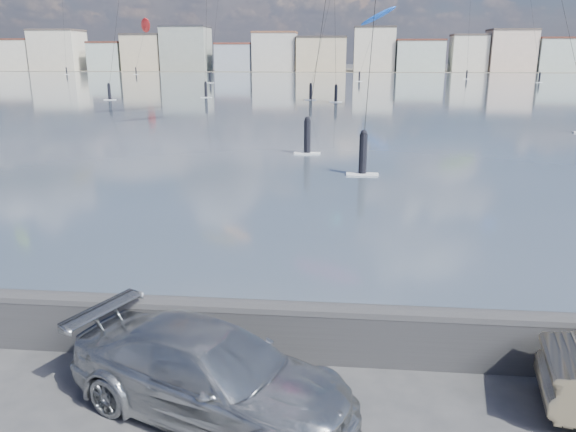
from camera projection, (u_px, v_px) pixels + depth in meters
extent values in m
cube|color=#394B56|center=(333.00, 86.00, 94.76)|extent=(500.00, 177.00, 0.00)
cube|color=#4C473D|center=(340.00, 70.00, 198.55)|extent=(500.00, 60.00, 0.00)
cube|color=#28282B|center=(223.00, 332.00, 9.70)|extent=(400.00, 0.35, 0.90)
cylinder|color=#28282B|center=(222.00, 308.00, 9.58)|extent=(400.00, 0.36, 0.36)
cube|color=beige|center=(16.00, 56.00, 194.46)|extent=(14.00, 11.00, 10.00)
cube|color=#562D23|center=(14.00, 40.00, 193.00)|extent=(14.28, 11.22, 0.60)
cube|color=beige|center=(58.00, 51.00, 192.57)|extent=(16.00, 12.00, 13.00)
cube|color=#4C423D|center=(56.00, 30.00, 190.70)|extent=(16.32, 12.24, 0.60)
cube|color=#B7C6BC|center=(108.00, 57.00, 191.45)|extent=(11.00, 10.00, 9.00)
cube|color=#562D23|center=(107.00, 42.00, 190.13)|extent=(11.22, 10.20, 0.60)
cube|color=beige|center=(145.00, 53.00, 189.87)|extent=(13.00, 11.00, 11.50)
cube|color=#383330|center=(143.00, 35.00, 188.20)|extent=(13.26, 11.22, 0.60)
cube|color=gray|center=(186.00, 49.00, 188.14)|extent=(15.00, 12.00, 14.00)
cube|color=#2D2D33|center=(185.00, 26.00, 186.13)|extent=(15.30, 12.24, 0.60)
cube|color=#9EA8B7|center=(235.00, 58.00, 187.32)|extent=(12.00, 10.00, 8.50)
cube|color=brown|center=(235.00, 44.00, 186.07)|extent=(12.24, 10.20, 0.60)
cube|color=beige|center=(275.00, 52.00, 185.55)|extent=(14.00, 11.00, 12.00)
cube|color=brown|center=(275.00, 32.00, 183.82)|extent=(14.28, 11.22, 0.60)
cube|color=beige|center=(322.00, 55.00, 184.28)|extent=(16.00, 13.00, 10.50)
cube|color=#383330|center=(322.00, 37.00, 182.75)|extent=(16.32, 13.26, 0.60)
cube|color=beige|center=(374.00, 50.00, 182.25)|extent=(13.00, 10.00, 13.50)
cube|color=#383330|center=(375.00, 27.00, 180.30)|extent=(13.26, 10.20, 0.60)
cube|color=#B7C6BC|center=(419.00, 56.00, 181.41)|extent=(15.00, 12.00, 9.50)
cube|color=#562D23|center=(420.00, 40.00, 180.02)|extent=(15.30, 12.24, 0.60)
cube|color=beige|center=(468.00, 54.00, 179.73)|extent=(11.00, 9.00, 11.00)
cube|color=#4C423D|center=(470.00, 35.00, 178.13)|extent=(11.22, 9.18, 0.60)
cube|color=beige|center=(510.00, 52.00, 178.28)|extent=(14.00, 11.00, 12.50)
cube|color=#4C423D|center=(513.00, 30.00, 176.48)|extent=(14.28, 11.22, 0.60)
cube|color=#B7C6BC|center=(561.00, 56.00, 177.15)|extent=(16.00, 12.00, 10.00)
cube|color=#562D23|center=(563.00, 38.00, 175.69)|extent=(16.32, 12.24, 0.60)
imported|color=#AAAEB2|center=(211.00, 374.00, 8.08)|extent=(4.80, 3.38, 1.29)
cube|color=white|center=(206.00, 97.00, 69.70)|extent=(1.40, 0.42, 0.08)
cylinder|color=black|center=(206.00, 90.00, 69.45)|extent=(0.36, 0.36, 1.70)
sphere|color=black|center=(206.00, 82.00, 69.20)|extent=(0.28, 0.28, 0.28)
cylinder|color=black|center=(206.00, 4.00, 70.80)|extent=(1.16, 8.72, 20.04)
cube|color=white|center=(539.00, 82.00, 108.38)|extent=(1.40, 0.42, 0.08)
cylinder|color=black|center=(540.00, 78.00, 108.14)|extent=(0.36, 0.36, 1.70)
sphere|color=black|center=(540.00, 73.00, 107.89)|extent=(0.28, 0.28, 0.28)
ellipsoid|color=blue|center=(378.00, 16.00, 117.69)|extent=(8.08, 3.61, 4.81)
cube|color=white|center=(359.00, 81.00, 113.18)|extent=(1.40, 0.42, 0.08)
cylinder|color=black|center=(359.00, 77.00, 112.93)|extent=(0.36, 0.36, 1.70)
sphere|color=black|center=(359.00, 72.00, 112.68)|extent=(0.28, 0.28, 0.28)
cylinder|color=black|center=(369.00, 45.00, 115.26)|extent=(3.76, 8.87, 11.76)
cube|color=white|center=(466.00, 79.00, 124.20)|extent=(1.40, 0.42, 0.08)
cylinder|color=black|center=(467.00, 75.00, 123.95)|extent=(0.36, 0.36, 1.70)
sphere|color=black|center=(467.00, 71.00, 123.70)|extent=(0.28, 0.28, 0.28)
cylinder|color=black|center=(469.00, 28.00, 126.06)|extent=(1.41, 10.37, 19.41)
cube|color=white|center=(311.00, 100.00, 65.90)|extent=(1.40, 0.42, 0.08)
cylinder|color=black|center=(311.00, 92.00, 65.65)|extent=(0.36, 0.36, 1.70)
sphere|color=black|center=(311.00, 84.00, 65.40)|extent=(0.28, 0.28, 0.28)
cylinder|color=black|center=(326.00, 19.00, 67.87)|extent=(2.95, 9.77, 16.01)
cube|color=white|center=(362.00, 174.00, 24.59)|extent=(1.40, 0.42, 0.08)
cylinder|color=black|center=(363.00, 154.00, 24.34)|extent=(0.36, 0.36, 1.70)
sphere|color=black|center=(364.00, 133.00, 24.09)|extent=(0.28, 0.28, 0.28)
ellipsoid|color=red|center=(146.00, 25.00, 161.03)|extent=(5.58, 9.04, 4.91)
cube|color=white|center=(136.00, 74.00, 155.89)|extent=(1.40, 0.42, 0.08)
cylinder|color=black|center=(136.00, 71.00, 155.64)|extent=(0.36, 0.36, 1.70)
sphere|color=black|center=(136.00, 67.00, 155.40)|extent=(0.28, 0.28, 0.28)
cylinder|color=black|center=(141.00, 47.00, 158.29)|extent=(0.45, 9.28, 12.08)
cube|color=white|center=(67.00, 74.00, 154.69)|extent=(1.40, 0.42, 0.08)
cylinder|color=black|center=(66.00, 71.00, 154.44)|extent=(0.36, 0.36, 1.70)
sphere|color=black|center=(66.00, 68.00, 154.19)|extent=(0.28, 0.28, 0.28)
cylinder|color=black|center=(63.00, 15.00, 154.00)|extent=(2.26, 7.38, 28.72)
cube|color=white|center=(210.00, 83.00, 106.84)|extent=(1.40, 0.42, 0.08)
cylinder|color=black|center=(210.00, 78.00, 106.59)|extent=(0.36, 0.36, 1.70)
sphere|color=black|center=(210.00, 73.00, 106.34)|extent=(0.28, 0.28, 0.28)
cube|color=white|center=(110.00, 100.00, 65.92)|extent=(1.40, 0.42, 0.08)
cylinder|color=black|center=(109.00, 92.00, 65.67)|extent=(0.36, 0.36, 1.70)
sphere|color=black|center=(109.00, 84.00, 65.42)|extent=(0.28, 0.28, 0.28)
cube|color=white|center=(307.00, 153.00, 29.82)|extent=(1.40, 0.42, 0.08)
cylinder|color=black|center=(307.00, 136.00, 29.57)|extent=(0.36, 0.36, 1.70)
sphere|color=black|center=(307.00, 119.00, 29.32)|extent=(0.28, 0.28, 0.28)
cube|color=white|center=(336.00, 102.00, 62.78)|extent=(1.40, 0.42, 0.08)
cylinder|color=black|center=(336.00, 94.00, 62.53)|extent=(0.36, 0.36, 1.70)
sphere|color=black|center=(336.00, 85.00, 62.28)|extent=(0.28, 0.28, 0.28)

